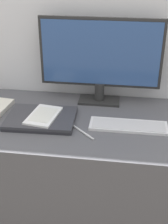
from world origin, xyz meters
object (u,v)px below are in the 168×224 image
Objects in this scene: monitor at (100,58)px; ereader at (44,115)px; keyboard at (128,126)px; laptop at (41,118)px; pen at (82,132)px.

ereader is at bearing -133.84° from monitor.
ereader is at bearing -179.86° from keyboard.
laptop is 0.02m from ereader.
keyboard is at bearing 20.98° from pen.
monitor is at bearing 46.16° from ereader.
pen is at bearing -20.59° from laptop.
monitor reaches higher than keyboard.
monitor is 1.73× the size of keyboard.
keyboard is 1.08× the size of laptop.
laptop is at bearing 179.83° from keyboard.
monitor is at bearing 44.36° from laptop.
pen is (-0.19, -0.07, -0.00)m from keyboard.
monitor is 2.88× the size of ereader.
monitor is at bearing 82.32° from pen.
keyboard is 2.98× the size of pen.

